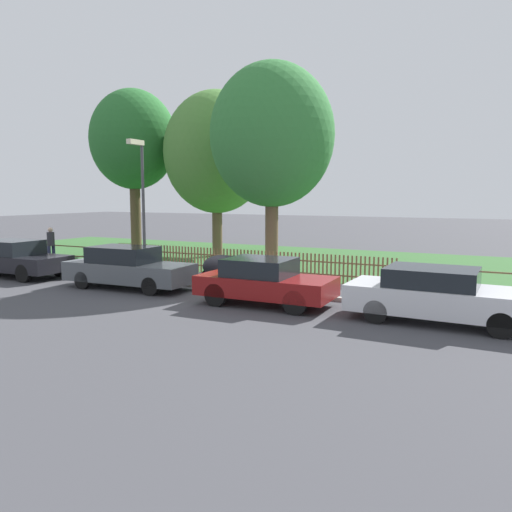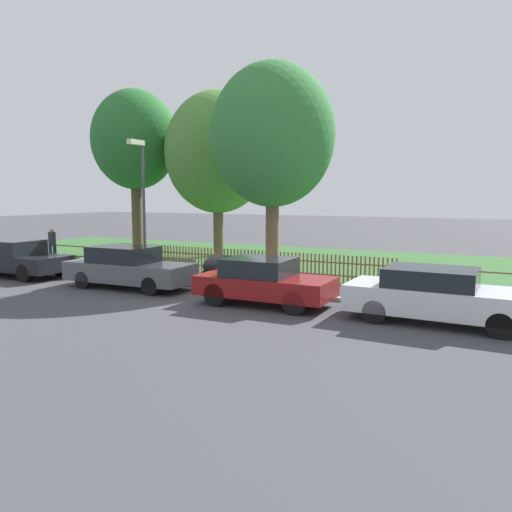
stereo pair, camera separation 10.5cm
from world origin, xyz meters
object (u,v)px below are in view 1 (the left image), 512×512
object	(u,v)px
tree_nearest_kerb	(133,140)
pedestrian_near_fence	(51,243)
parked_car_silver_hatchback	(15,258)
parked_car_red_compact	(438,295)
tree_mid_park	(272,136)
street_lamp	(141,192)
parked_car_navy_estate	(264,281)
parked_car_black_saloon	(128,268)
covered_motorcycle	(225,267)
tree_behind_motorcycle	(217,153)

from	to	relation	value
tree_nearest_kerb	pedestrian_near_fence	world-z (taller)	tree_nearest_kerb
parked_car_silver_hatchback	parked_car_red_compact	xyz separation A→B (m)	(15.86, -0.16, -0.03)
tree_nearest_kerb	pedestrian_near_fence	xyz separation A→B (m)	(-0.54, -5.48, -5.25)
tree_mid_park	pedestrian_near_fence	distance (m)	11.67
pedestrian_near_fence	street_lamp	bearing A→B (deg)	-99.86
parked_car_silver_hatchback	parked_car_navy_estate	xyz separation A→B (m)	(11.03, -0.23, -0.03)
parked_car_black_saloon	tree_mid_park	bearing A→B (deg)	59.70
parked_car_red_compact	covered_motorcycle	xyz separation A→B (m)	(-7.39, 2.05, -0.04)
covered_motorcycle	tree_behind_motorcycle	distance (m)	10.06
parked_car_navy_estate	tree_nearest_kerb	world-z (taller)	tree_nearest_kerb
pedestrian_near_fence	tree_nearest_kerb	bearing A→B (deg)	-0.25
street_lamp	tree_mid_park	bearing A→B (deg)	48.58
tree_behind_motorcycle	tree_mid_park	size ratio (longest dim) A/B	1.00
parked_car_red_compact	pedestrian_near_fence	distance (m)	18.08
tree_nearest_kerb	street_lamp	size ratio (longest dim) A/B	1.73
parked_car_black_saloon	parked_car_red_compact	size ratio (longest dim) A/B	1.00
parked_car_red_compact	tree_mid_park	distance (m)	10.38
tree_mid_park	parked_car_silver_hatchback	bearing A→B (deg)	-147.58
tree_behind_motorcycle	street_lamp	world-z (taller)	tree_behind_motorcycle
covered_motorcycle	tree_behind_motorcycle	world-z (taller)	tree_behind_motorcycle
parked_car_red_compact	street_lamp	size ratio (longest dim) A/B	0.89
tree_nearest_kerb	parked_car_red_compact	bearing A→B (deg)	-27.81
parked_car_black_saloon	parked_car_red_compact	distance (m)	10.16
parked_car_red_compact	tree_mid_park	bearing A→B (deg)	143.49
parked_car_black_saloon	tree_behind_motorcycle	distance (m)	10.67
tree_behind_motorcycle	tree_nearest_kerb	bearing A→B (deg)	-174.46
covered_motorcycle	tree_mid_park	xyz separation A→B (m)	(0.18, 3.60, 4.92)
parked_car_black_saloon	street_lamp	bearing A→B (deg)	108.21
covered_motorcycle	parked_car_red_compact	bearing A→B (deg)	-15.87
tree_behind_motorcycle	parked_car_navy_estate	bearing A→B (deg)	-52.70
parked_car_silver_hatchback	pedestrian_near_fence	distance (m)	3.91
parked_car_black_saloon	tree_mid_park	size ratio (longest dim) A/B	0.54
parked_car_navy_estate	covered_motorcycle	distance (m)	3.33
pedestrian_near_fence	parked_car_red_compact	bearing A→B (deg)	-96.08
parked_car_silver_hatchback	tree_behind_motorcycle	bearing A→B (deg)	68.06
tree_behind_motorcycle	pedestrian_near_fence	xyz separation A→B (m)	(-5.57, -5.97, -4.43)
parked_car_navy_estate	tree_behind_motorcycle	distance (m)	12.97
tree_behind_motorcycle	tree_mid_park	distance (m)	6.30
parked_car_silver_hatchback	tree_nearest_kerb	distance (m)	10.54
tree_behind_motorcycle	pedestrian_near_fence	bearing A→B (deg)	-133.04
parked_car_silver_hatchback	pedestrian_near_fence	xyz separation A→B (m)	(-1.87, 3.43, 0.22)
parked_car_navy_estate	covered_motorcycle	bearing A→B (deg)	139.70
parked_car_silver_hatchback	parked_car_red_compact	distance (m)	15.86
tree_mid_park	parked_car_black_saloon	bearing A→B (deg)	-118.25
parked_car_silver_hatchback	tree_mid_park	bearing A→B (deg)	32.00
pedestrian_near_fence	covered_motorcycle	bearing A→B (deg)	-93.09
tree_behind_motorcycle	street_lamp	bearing A→B (deg)	-79.64
parked_car_navy_estate	parked_car_red_compact	distance (m)	4.82
covered_motorcycle	tree_nearest_kerb	distance (m)	13.26
parked_car_silver_hatchback	street_lamp	size ratio (longest dim) A/B	0.86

